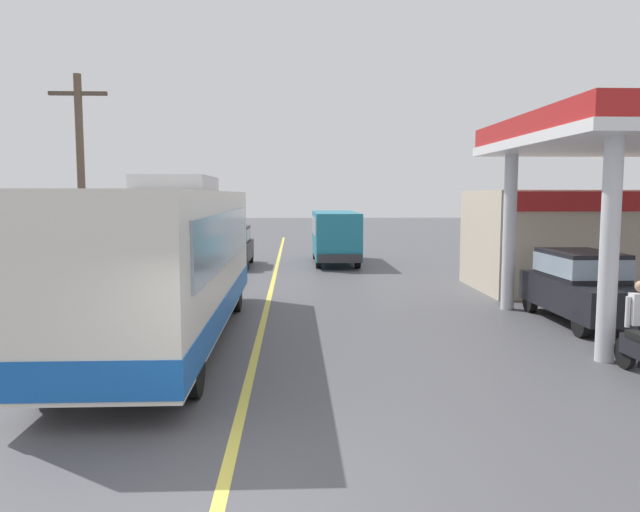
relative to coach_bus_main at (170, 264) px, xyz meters
The scene contains 9 objects.
ground 13.04m from the coach_bus_main, 81.32° to the left, with size 120.00×120.00×0.00m, color #4C4C51.
lane_divider_stripe 8.20m from the coach_bus_main, 75.92° to the left, with size 0.16×50.00×0.01m, color #D8CC4C.
coach_bus_main is the anchor object (origin of this frame).
gas_station_roadside 13.43m from the coach_bus_main, 20.92° to the left, with size 9.10×11.95×5.10m.
car_at_pump 10.18m from the coach_bus_main, ahead, with size 1.70×4.20×1.82m.
minibus_opposing_lane 15.86m from the coach_bus_main, 72.75° to the left, with size 2.04×6.13×2.44m.
pedestrian_near_pump 9.59m from the coach_bus_main, 15.70° to the right, with size 0.55×0.22×1.66m.
car_trailing_behind_bus 14.17m from the coach_bus_main, 90.34° to the left, with size 1.70×4.20×1.82m.
utility_pole_roadside 7.54m from the coach_bus_main, 123.17° to the left, with size 1.80×0.24×7.00m.
Camera 1 is at (0.81, -6.15, 3.24)m, focal length 33.74 mm.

